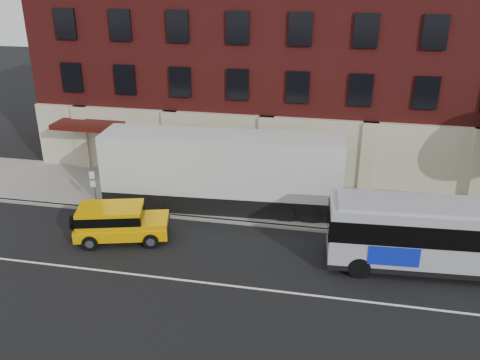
% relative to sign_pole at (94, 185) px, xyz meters
% --- Properties ---
extents(ground, '(120.00, 120.00, 0.00)m').
position_rel_sign_pole_xyz_m(ground, '(8.50, -6.15, -1.45)').
color(ground, black).
rests_on(ground, ground).
extents(sidewalk, '(60.00, 6.00, 0.15)m').
position_rel_sign_pole_xyz_m(sidewalk, '(8.50, 2.85, -1.38)').
color(sidewalk, gray).
rests_on(sidewalk, ground).
extents(kerb, '(60.00, 0.25, 0.15)m').
position_rel_sign_pole_xyz_m(kerb, '(8.50, -0.15, -1.38)').
color(kerb, gray).
rests_on(kerb, ground).
extents(lane_line, '(60.00, 0.12, 0.01)m').
position_rel_sign_pole_xyz_m(lane_line, '(8.50, -5.65, -1.45)').
color(lane_line, silver).
rests_on(lane_line, ground).
extents(building, '(30.00, 12.10, 15.00)m').
position_rel_sign_pole_xyz_m(building, '(8.49, 10.77, 6.13)').
color(building, maroon).
rests_on(building, sidewalk).
extents(sign_pole, '(0.30, 0.20, 2.50)m').
position_rel_sign_pole_xyz_m(sign_pole, '(0.00, 0.00, 0.00)').
color(sign_pole, slate).
rests_on(sign_pole, ground).
extents(city_bus, '(11.69, 3.17, 3.17)m').
position_rel_sign_pole_xyz_m(city_bus, '(18.36, -2.55, 0.30)').
color(city_bus, '#ACAEB8').
rests_on(city_bus, ground).
extents(yellow_suv, '(4.79, 2.91, 1.78)m').
position_rel_sign_pole_xyz_m(yellow_suv, '(2.61, -2.92, -0.43)').
color(yellow_suv, '#FFB300').
rests_on(yellow_suv, ground).
extents(shipping_container, '(12.82, 3.35, 4.23)m').
position_rel_sign_pole_xyz_m(shipping_container, '(6.76, 1.45, 0.64)').
color(shipping_container, black).
rests_on(shipping_container, ground).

